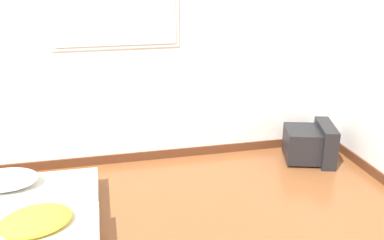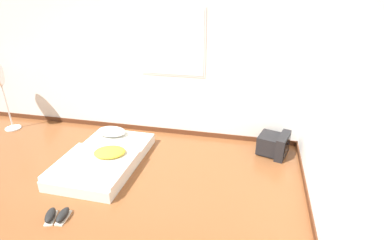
# 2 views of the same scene
# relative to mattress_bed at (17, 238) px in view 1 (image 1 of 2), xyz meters

# --- Properties ---
(wall_back) EXTENTS (8.27, 0.08, 2.60)m
(wall_back) POSITION_rel_mattress_bed_xyz_m (0.14, 1.31, 1.18)
(wall_back) COLOR white
(wall_back) RESTS_ON ground_plane
(mattress_bed) EXTENTS (1.11, 1.74, 0.31)m
(mattress_bed) POSITION_rel_mattress_bed_xyz_m (0.00, 0.00, 0.00)
(mattress_bed) COLOR silver
(mattress_bed) RESTS_ON ground_plane
(crt_tv) EXTENTS (0.57, 0.56, 0.38)m
(crt_tv) POSITION_rel_mattress_bed_xyz_m (2.64, 0.91, 0.07)
(crt_tv) COLOR black
(crt_tv) RESTS_ON ground_plane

